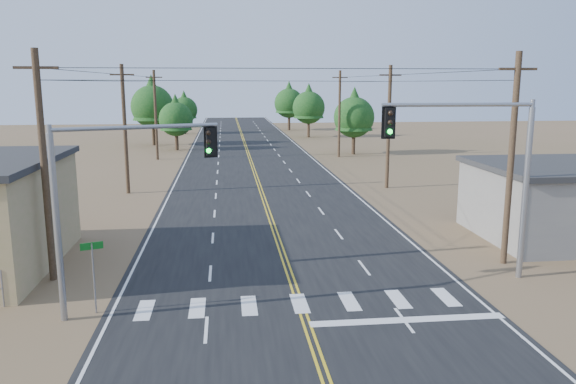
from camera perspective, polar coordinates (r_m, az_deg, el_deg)
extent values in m
cube|color=black|center=(43.65, -2.62, -0.31)|extent=(15.00, 200.00, 0.02)
cylinder|color=gray|center=(24.67, -27.02, -8.73)|extent=(0.06, 0.06, 1.50)
cylinder|color=#4C3826|center=(26.13, -23.51, 2.23)|extent=(0.30, 0.30, 10.00)
cube|color=#4C3826|center=(25.89, -24.24, 11.45)|extent=(1.80, 0.12, 0.12)
cylinder|color=#4C3826|center=(45.51, -16.23, 6.08)|extent=(0.30, 0.30, 10.00)
cube|color=#4C3826|center=(45.38, -16.52, 11.36)|extent=(1.80, 0.12, 0.12)
cylinder|color=#4C3826|center=(65.27, -13.30, 7.59)|extent=(0.30, 0.30, 10.00)
cube|color=#4C3826|center=(65.17, -13.46, 11.27)|extent=(1.80, 0.12, 0.12)
cylinder|color=#4C3826|center=(28.29, 21.71, 2.97)|extent=(0.30, 0.30, 10.00)
cube|color=#4C3826|center=(28.07, 22.33, 11.49)|extent=(1.80, 0.12, 0.12)
cylinder|color=#4C3826|center=(46.78, 10.18, 6.46)|extent=(0.30, 0.30, 10.00)
cube|color=#4C3826|center=(46.65, 10.36, 11.61)|extent=(1.80, 0.12, 0.12)
cylinder|color=#4C3826|center=(66.16, 5.24, 7.87)|extent=(0.30, 0.30, 10.00)
cube|color=#4C3826|center=(66.07, 5.31, 11.51)|extent=(1.80, 0.12, 0.12)
cylinder|color=gray|center=(21.67, -22.39, -3.54)|extent=(0.24, 0.24, 6.88)
cylinder|color=gray|center=(21.12, -23.07, 5.54)|extent=(0.18, 0.18, 0.59)
cylinder|color=gray|center=(21.45, -14.97, 6.38)|extent=(5.77, 2.12, 0.16)
cube|color=black|center=(22.17, -7.91, 5.12)|extent=(0.42, 0.39, 1.08)
sphere|color=black|center=(21.97, -8.10, 5.97)|extent=(0.20, 0.20, 0.20)
sphere|color=black|center=(22.00, -8.08, 5.07)|extent=(0.20, 0.20, 0.20)
sphere|color=#0CE533|center=(22.04, -8.05, 4.18)|extent=(0.20, 0.20, 0.20)
cylinder|color=gray|center=(26.60, 22.95, -0.24)|extent=(0.26, 0.26, 7.57)
cylinder|color=gray|center=(26.18, 23.58, 7.92)|extent=(0.19, 0.19, 0.65)
cylinder|color=gray|center=(24.77, 16.90, 8.48)|extent=(6.53, 0.27, 0.17)
cube|color=black|center=(23.85, 10.21, 7.00)|extent=(0.38, 0.33, 1.19)
sphere|color=black|center=(23.64, 10.39, 7.88)|extent=(0.22, 0.22, 0.22)
sphere|color=black|center=(23.66, 10.36, 6.97)|extent=(0.22, 0.22, 0.22)
sphere|color=#0CE533|center=(23.69, 10.32, 6.06)|extent=(0.22, 0.22, 0.22)
cylinder|color=gray|center=(22.49, -19.11, -8.29)|extent=(0.07, 0.07, 2.75)
cube|color=#0D5F18|center=(22.12, -19.32, -5.20)|extent=(0.79, 0.31, 0.27)
cylinder|color=#3F2D1E|center=(74.30, -11.24, 5.19)|extent=(0.46, 0.46, 2.62)
cone|color=#134417|center=(74.03, -11.35, 8.00)|extent=(4.07, 4.07, 4.66)
sphere|color=#134417|center=(74.08, -11.32, 7.27)|extent=(4.37, 4.37, 4.37)
cylinder|color=#3F2D1E|center=(80.94, -13.51, 5.88)|extent=(0.43, 0.43, 3.52)
cone|color=#134417|center=(80.68, -13.66, 9.34)|extent=(5.47, 5.47, 6.25)
sphere|color=#134417|center=(80.72, -13.62, 8.44)|extent=(5.86, 5.86, 5.86)
cylinder|color=#3F2D1E|center=(98.26, -10.43, 6.61)|extent=(0.44, 0.44, 2.66)
cone|color=#134417|center=(98.06, -10.51, 8.76)|extent=(4.13, 4.13, 4.72)
sphere|color=#134417|center=(98.10, -10.49, 8.20)|extent=(4.43, 4.43, 4.43)
cylinder|color=#3F2D1E|center=(69.13, 6.66, 5.05)|extent=(0.44, 0.44, 2.94)
cone|color=#134417|center=(68.83, 6.74, 8.43)|extent=(4.58, 4.58, 5.23)
sphere|color=#134417|center=(68.88, 6.72, 7.55)|extent=(4.91, 4.91, 4.91)
cylinder|color=#3F2D1E|center=(90.48, 2.10, 6.55)|extent=(0.42, 0.42, 3.09)
cone|color=#134417|center=(90.25, 2.12, 9.28)|extent=(4.81, 4.81, 5.50)
sphere|color=#134417|center=(90.29, 2.12, 8.57)|extent=(5.16, 5.16, 5.16)
cylinder|color=#3F2D1E|center=(104.26, 0.10, 7.19)|extent=(0.48, 0.48, 3.23)
cone|color=#134417|center=(104.06, 0.10, 9.65)|extent=(5.02, 5.02, 5.73)
sphere|color=#134417|center=(104.09, 0.10, 9.01)|extent=(5.38, 5.38, 5.38)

